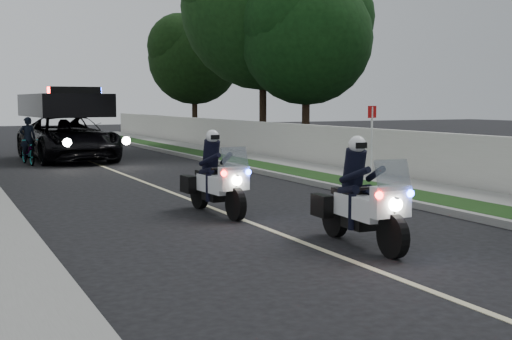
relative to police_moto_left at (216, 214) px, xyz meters
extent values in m
plane|color=black|center=(0.23, -3.88, 0.00)|extent=(120.00, 120.00, 0.00)
cube|color=gray|center=(4.33, 6.12, 0.07)|extent=(0.20, 60.00, 0.15)
cube|color=#193814|center=(5.03, 6.12, 0.08)|extent=(1.20, 60.00, 0.16)
cube|color=gray|center=(6.33, 6.12, 0.08)|extent=(1.40, 60.00, 0.16)
cube|color=beige|center=(7.33, 6.12, 0.75)|extent=(0.22, 60.00, 1.50)
cube|color=#BFB78C|center=(0.23, 6.12, 0.00)|extent=(0.12, 50.00, 0.01)
imported|color=black|center=(-0.44, 14.45, 0.00)|extent=(3.42, 6.63, 3.13)
imported|color=black|center=(-2.11, 13.34, 0.00)|extent=(0.82, 1.90, 0.97)
imported|color=black|center=(-2.11, 13.34, 0.00)|extent=(0.59, 0.41, 1.58)
camera|label=1|loc=(-5.26, -12.85, 2.35)|focal=46.97mm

